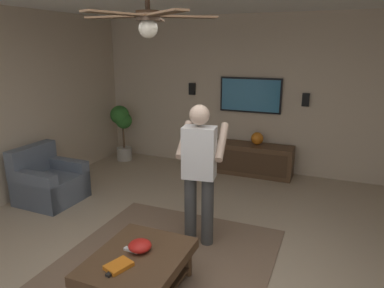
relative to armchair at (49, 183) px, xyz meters
name	(u,v)px	position (x,y,z in m)	size (l,w,h in m)	color
ground_plane	(178,287)	(-1.08, -2.60, -0.28)	(8.74, 8.74, 0.00)	tan
wall_back_tv	(263,95)	(2.62, -2.60, 1.11)	(0.10, 6.42, 2.78)	#C6B299
area_rug	(150,280)	(-1.10, -2.31, -0.27)	(2.97, 2.19, 0.01)	#7A604C
armchair	(49,183)	(0.00, 0.00, 0.00)	(0.82, 0.83, 0.82)	slate
coffee_table	(138,266)	(-1.30, -2.31, 0.02)	(1.00, 0.80, 0.40)	#513823
media_console	(245,159)	(2.28, -2.39, 0.00)	(0.45, 1.70, 0.55)	#513823
tv	(250,95)	(2.52, -2.39, 1.11)	(0.05, 1.10, 0.62)	black
person_standing	(199,167)	(-0.24, -2.49, 0.65)	(0.59, 0.60, 1.64)	#3F3F3F
potted_plant_tall	(122,124)	(2.09, 0.07, 0.46)	(0.40, 0.44, 1.12)	#B7B2A8
bowl	(140,246)	(-1.22, -2.28, 0.17)	(0.22, 0.22, 0.10)	red
remote_white	(131,250)	(-1.26, -2.21, 0.13)	(0.15, 0.04, 0.02)	white
remote_black	(113,271)	(-1.59, -2.24, 0.13)	(0.15, 0.04, 0.02)	black
book	(119,266)	(-1.52, -2.25, 0.14)	(0.22, 0.16, 0.04)	orange
vase_round	(257,138)	(2.33, -2.59, 0.38)	(0.22, 0.22, 0.22)	orange
wall_speaker_left	(306,100)	(2.54, -3.34, 1.08)	(0.06, 0.12, 0.22)	black
wall_speaker_right	(192,89)	(2.54, -1.26, 1.17)	(0.06, 0.12, 0.22)	black
ceiling_fan	(148,19)	(-1.01, -2.32, 2.17)	(1.17, 1.11, 0.46)	#4C3828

